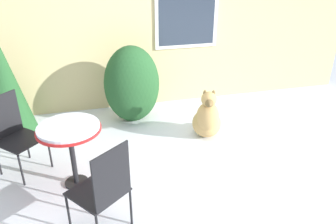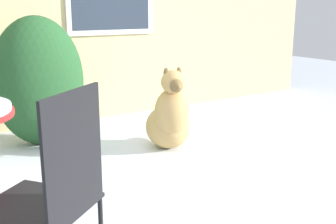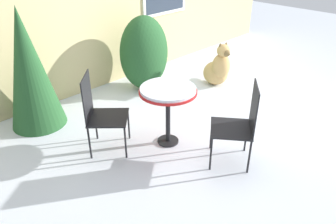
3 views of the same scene
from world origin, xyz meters
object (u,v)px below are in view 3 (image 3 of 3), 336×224
(patio_table, at_px, (168,95))
(patio_chair_far_side, at_px, (240,122))
(patio_chair_near_table, at_px, (100,111))
(dog, at_px, (218,69))

(patio_table, xyz_separation_m, patio_chair_far_side, (0.30, -0.87, -0.15))
(patio_table, bearing_deg, patio_chair_near_table, 144.12)
(patio_table, bearing_deg, dog, 18.89)
(patio_table, height_order, patio_chair_far_side, patio_chair_far_side)
(patio_chair_near_table, relative_size, patio_chair_far_side, 1.00)
(patio_chair_near_table, bearing_deg, patio_chair_far_side, -99.98)
(dog, bearing_deg, patio_chair_far_side, -119.44)
(patio_table, xyz_separation_m, patio_chair_near_table, (-0.69, 0.50, -0.15))
(patio_table, height_order, dog, dog)
(patio_table, height_order, patio_chair_near_table, patio_chair_near_table)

